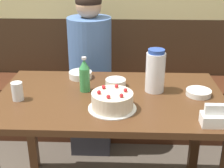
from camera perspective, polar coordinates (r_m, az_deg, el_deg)
bench_seat at (r=2.68m, az=0.54°, el=-4.36°), size 2.24×0.38×0.47m
dining_table at (r=1.76m, az=-0.28°, el=-5.30°), size 1.25×0.74×0.74m
birthday_cake at (r=1.56m, az=0.05°, el=-3.12°), size 0.25×0.25×0.11m
water_pitcher at (r=1.75m, az=7.92°, el=2.37°), size 0.11×0.11×0.24m
soju_bottle at (r=1.75m, az=-5.04°, el=1.62°), size 0.06×0.06×0.20m
napkin_holder at (r=1.49m, az=18.05°, el=-5.86°), size 0.11×0.08×0.11m
bowl_soup_white at (r=1.83m, az=0.66°, el=0.21°), size 0.12×0.12×0.04m
bowl_rice_small at (r=1.96m, az=-5.79°, el=1.70°), size 0.14×0.14×0.04m
bowl_side_dish at (r=1.78m, az=15.54°, el=-1.53°), size 0.14×0.14×0.03m
glass_water_tall at (r=1.73m, az=-16.92°, el=-1.28°), size 0.06×0.06×0.10m
person_pale_blue_shirt at (r=2.37m, az=-3.91°, el=0.81°), size 0.31×0.34×1.23m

